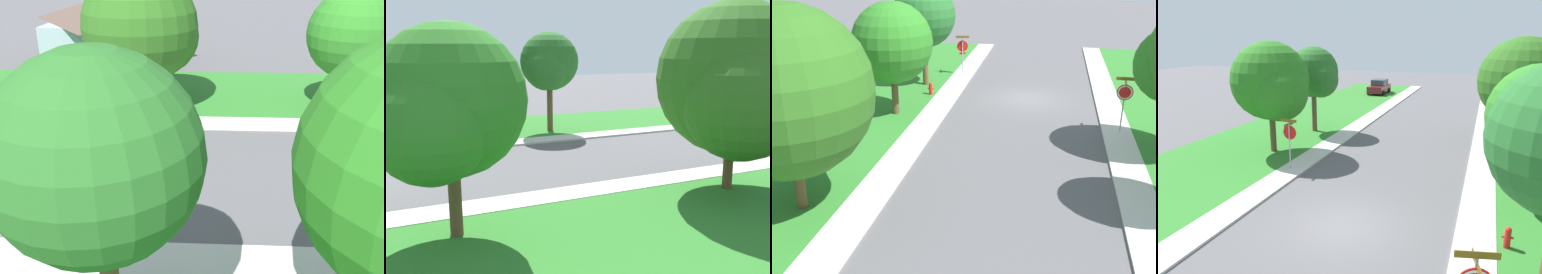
% 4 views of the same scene
% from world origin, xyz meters
% --- Properties ---
extents(ground_plane, '(120.00, 120.00, 0.00)m').
position_xyz_m(ground_plane, '(0.00, 0.00, 0.00)').
color(ground_plane, '#565456').
extents(sidewalk_east, '(1.40, 56.00, 0.10)m').
position_xyz_m(sidewalk_east, '(4.70, 12.00, 0.05)').
color(sidewalk_east, beige).
rests_on(sidewalk_east, ground).
extents(sidewalk_west, '(1.40, 56.00, 0.10)m').
position_xyz_m(sidewalk_west, '(-4.70, 12.00, 0.05)').
color(sidewalk_west, beige).
rests_on(sidewalk_west, ground).
extents(lawn_west, '(8.00, 56.00, 0.08)m').
position_xyz_m(lawn_west, '(-9.40, 12.00, 0.04)').
color(lawn_west, '#2D7528').
rests_on(lawn_west, ground).
extents(stop_sign_far_corner, '(0.92, 0.92, 2.77)m').
position_xyz_m(stop_sign_far_corner, '(-4.83, 4.70, 1.89)').
color(stop_sign_far_corner, '#9E9EA3').
rests_on(stop_sign_far_corner, ground).
extents(car_black_far_down_street, '(2.28, 4.42, 1.76)m').
position_xyz_m(car_black_far_down_street, '(8.24, 24.92, 0.87)').
color(car_black_far_down_street, black).
rests_on(car_black_far_down_street, ground).
extents(car_grey_behind_trees, '(2.24, 4.40, 1.76)m').
position_xyz_m(car_grey_behind_trees, '(7.62, 32.86, 0.87)').
color(car_grey_behind_trees, gray).
rests_on(car_grey_behind_trees, ground).
extents(car_maroon_kerbside_mid, '(2.07, 4.31, 1.76)m').
position_xyz_m(car_maroon_kerbside_mid, '(-7.78, 31.96, 0.87)').
color(car_maroon_kerbside_mid, maroon).
rests_on(car_maroon_kerbside_mid, ground).
extents(tree_corner_large, '(5.94, 5.53, 6.92)m').
position_xyz_m(tree_corner_large, '(6.99, 13.89, 3.98)').
color(tree_corner_large, brown).
rests_on(tree_corner_large, ground).
extents(tree_across_right, '(4.93, 4.59, 6.67)m').
position_xyz_m(tree_across_right, '(-7.09, 6.95, 4.22)').
color(tree_across_right, brown).
rests_on(tree_across_right, ground).
extents(tree_across_left, '(3.87, 3.60, 6.21)m').
position_xyz_m(tree_across_left, '(-6.97, 12.41, 4.27)').
color(tree_across_left, brown).
rests_on(tree_across_left, ground).
extents(fire_hydrant, '(0.38, 0.22, 0.83)m').
position_xyz_m(fire_hydrant, '(5.71, 0.42, 0.44)').
color(fire_hydrant, red).
rests_on(fire_hydrant, ground).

